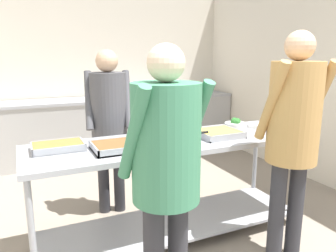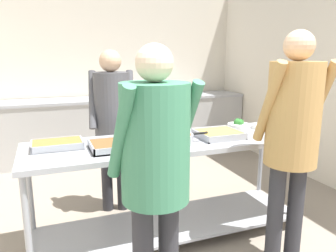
{
  "view_description": "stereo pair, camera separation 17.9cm",
  "coord_description": "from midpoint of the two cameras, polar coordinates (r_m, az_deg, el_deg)",
  "views": [
    {
      "loc": [
        -1.03,
        -1.0,
        1.57
      ],
      "look_at": [
        0.11,
        1.47,
        0.97
      ],
      "focal_mm": 35.0,
      "sensor_mm": 36.0,
      "label": 1
    },
    {
      "loc": [
        -0.86,
        -1.07,
        1.57
      ],
      "look_at": [
        0.11,
        1.47,
        0.97
      ],
      "focal_mm": 35.0,
      "sensor_mm": 36.0,
      "label": 2
    }
  ],
  "objects": [
    {
      "name": "serving_tray_vegetables",
      "position": [
        2.49,
        -6.72,
        -3.37
      ],
      "size": [
        0.41,
        0.32,
        0.05
      ],
      "color": "#9EA0A8",
      "rests_on": "serving_counter"
    },
    {
      "name": "serving_tray_greens",
      "position": [
        2.86,
        10.54,
        -1.44
      ],
      "size": [
        0.36,
        0.34,
        0.05
      ],
      "color": "#9EA0A8",
      "rests_on": "serving_counter"
    },
    {
      "name": "serving_counter",
      "position": [
        2.81,
        2.58,
        -8.04
      ],
      "size": [
        2.38,
        0.72,
        0.87
      ],
      "color": "#9EA0A8",
      "rests_on": "ground_plane"
    },
    {
      "name": "serving_tray_roast",
      "position": [
        2.6,
        -16.87,
        -3.16
      ],
      "size": [
        0.38,
        0.26,
        0.05
      ],
      "color": "#9EA0A8",
      "rests_on": "serving_counter"
    },
    {
      "name": "plate_stack",
      "position": [
        3.3,
        17.77,
        -0.11
      ],
      "size": [
        0.22,
        0.22,
        0.04
      ],
      "color": "white",
      "rests_on": "serving_counter"
    },
    {
      "name": "broccoli_bowl",
      "position": [
        3.18,
        13.79,
        0.08
      ],
      "size": [
        0.21,
        0.21,
        0.1
      ],
      "color": "silver",
      "rests_on": "serving_counter"
    },
    {
      "name": "wall_right",
      "position": [
        4.57,
        25.11,
        8.16
      ],
      "size": [
        0.06,
        4.42,
        2.65
      ],
      "color": "beige",
      "rests_on": "ground_plane"
    },
    {
      "name": "sauce_pan",
      "position": [
        2.6,
        3.28,
        -2.24
      ],
      "size": [
        0.43,
        0.29,
        0.08
      ],
      "color": "#9EA0A8",
      "rests_on": "serving_counter"
    },
    {
      "name": "guest_serving_left",
      "position": [
        2.51,
        22.77,
        -0.09
      ],
      "size": [
        0.5,
        0.39,
        1.74
      ],
      "color": "#2D2D33",
      "rests_on": "ground_plane"
    },
    {
      "name": "back_counter",
      "position": [
        5.17,
        -9.88,
        -0.2
      ],
      "size": [
        4.55,
        0.65,
        0.92
      ],
      "color": "#A8A8A8",
      "rests_on": "ground_plane"
    },
    {
      "name": "cook_behind_counter",
      "position": [
        3.22,
        -8.13,
        2.02
      ],
      "size": [
        0.49,
        0.39,
        1.62
      ],
      "color": "#2D2D33",
      "rests_on": "ground_plane"
    },
    {
      "name": "wall_rear",
      "position": [
        5.42,
        -11.0,
        9.58
      ],
      "size": [
        4.71,
        0.06,
        2.65
      ],
      "color": "beige",
      "rests_on": "ground_plane"
    },
    {
      "name": "guest_serving_right",
      "position": [
        1.88,
        0.51,
        -5.49
      ],
      "size": [
        0.54,
        0.4,
        1.63
      ],
      "color": "#2D2D33",
      "rests_on": "ground_plane"
    }
  ]
}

